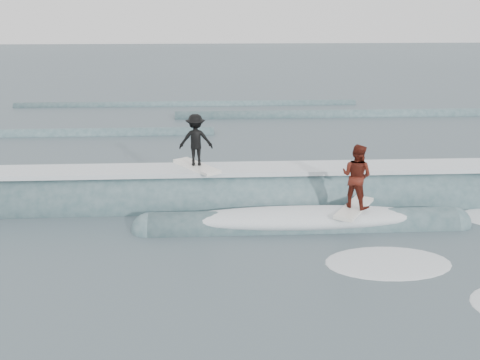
{
  "coord_description": "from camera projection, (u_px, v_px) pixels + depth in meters",
  "views": [
    {
      "loc": [
        -0.82,
        -12.51,
        6.23
      ],
      "look_at": [
        0.0,
        3.06,
        1.1
      ],
      "focal_mm": 40.0,
      "sensor_mm": 36.0,
      "label": 1
    }
  ],
  "objects": [
    {
      "name": "surfer_red",
      "position": [
        356.0,
        179.0,
        15.32
      ],
      "size": [
        1.56,
        1.97,
        1.97
      ],
      "color": "white",
      "rests_on": "ground"
    },
    {
      "name": "whitewater",
      "position": [
        386.0,
        259.0,
        13.76
      ],
      "size": [
        18.57,
        6.57,
        0.1
      ],
      "color": "white",
      "rests_on": "ground"
    },
    {
      "name": "ground",
      "position": [
        246.0,
        257.0,
        13.86
      ],
      "size": [
        160.0,
        160.0,
        0.0
      ],
      "primitive_type": "plane",
      "color": "#394854",
      "rests_on": "ground"
    },
    {
      "name": "breaking_wave",
      "position": [
        246.0,
        204.0,
        17.43
      ],
      "size": [
        23.53,
        3.92,
        2.28
      ],
      "color": "#37575E",
      "rests_on": "ground"
    },
    {
      "name": "surfer_black",
      "position": [
        196.0,
        142.0,
        17.0
      ],
      "size": [
        1.59,
        1.96,
        1.76
      ],
      "color": "white",
      "rests_on": "ground"
    },
    {
      "name": "far_swells",
      "position": [
        209.0,
        119.0,
        30.55
      ],
      "size": [
        41.79,
        8.65,
        0.8
      ],
      "color": "#37575E",
      "rests_on": "ground"
    }
  ]
}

